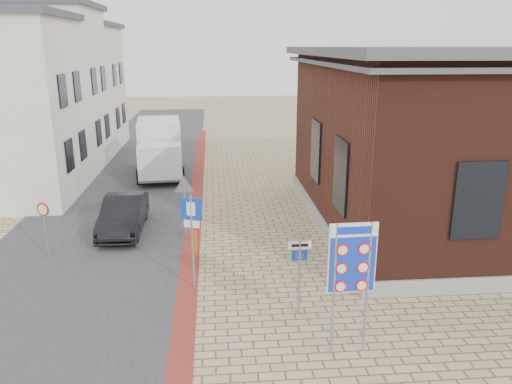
{
  "coord_description": "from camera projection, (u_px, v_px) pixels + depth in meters",
  "views": [
    {
      "loc": [
        -1.14,
        -11.37,
        6.85
      ],
      "look_at": [
        0.23,
        4.37,
        2.2
      ],
      "focal_mm": 35.0,
      "sensor_mm": 36.0,
      "label": 1
    }
  ],
  "objects": [
    {
      "name": "bollard",
      "position": [
        196.0,
        245.0,
        16.52
      ],
      "size": [
        0.11,
        0.11,
        0.97
      ],
      "primitive_type": "cylinder",
      "rotation": [
        0.0,
        0.0,
        -0.31
      ],
      "color": "#FD550D",
      "rests_on": "ground"
    },
    {
      "name": "border_sign",
      "position": [
        352.0,
        261.0,
        10.96
      ],
      "size": [
        1.09,
        0.09,
        3.19
      ],
      "rotation": [
        0.0,
        0.0,
        0.03
      ],
      "color": "gray",
      "rests_on": "ground"
    },
    {
      "name": "ground",
      "position": [
        262.0,
        321.0,
        12.89
      ],
      "size": [
        120.0,
        120.0,
        0.0
      ],
      "primitive_type": "plane",
      "color": "tan",
      "rests_on": "ground"
    },
    {
      "name": "yield_sign",
      "position": [
        184.0,
        192.0,
        17.94
      ],
      "size": [
        0.83,
        0.07,
        2.35
      ],
      "rotation": [
        0.0,
        0.0,
        -0.01
      ],
      "color": "gray",
      "rests_on": "ground"
    },
    {
      "name": "road_strip",
      "position": [
        133.0,
        178.0,
        26.77
      ],
      "size": [
        7.0,
        60.0,
        0.02
      ],
      "primitive_type": "cube",
      "color": "#38383A",
      "rests_on": "ground"
    },
    {
      "name": "parking_sign",
      "position": [
        192.0,
        225.0,
        14.1
      ],
      "size": [
        0.61,
        0.23,
        2.86
      ],
      "rotation": [
        0.0,
        0.0,
        -0.31
      ],
      "color": "gray",
      "rests_on": "ground"
    },
    {
      "name": "speed_sign",
      "position": [
        45.0,
        222.0,
        16.27
      ],
      "size": [
        0.44,
        0.21,
        1.99
      ],
      "rotation": [
        0.0,
        0.0,
        -0.41
      ],
      "color": "gray",
      "rests_on": "ground"
    },
    {
      "name": "brick_building",
      "position": [
        475.0,
        136.0,
        19.35
      ],
      "size": [
        13.0,
        13.0,
        6.8
      ],
      "color": "gray",
      "rests_on": "ground"
    },
    {
      "name": "essen_sign",
      "position": [
        299.0,
        264.0,
        12.86
      ],
      "size": [
        0.59,
        0.07,
        2.2
      ],
      "rotation": [
        0.0,
        0.0,
        0.02
      ],
      "color": "gray",
      "rests_on": "ground"
    },
    {
      "name": "townhouse_far",
      "position": [
        66.0,
        87.0,
        33.74
      ],
      "size": [
        7.4,
        6.4,
        8.3
      ],
      "color": "silver",
      "rests_on": "ground"
    },
    {
      "name": "curb_strip",
      "position": [
        195.0,
        205.0,
        22.28
      ],
      "size": [
        0.6,
        40.0,
        0.02
      ],
      "primitive_type": "cube",
      "color": "maroon",
      "rests_on": "ground"
    },
    {
      "name": "box_truck",
      "position": [
        160.0,
        148.0,
        27.08
      ],
      "size": [
        2.79,
        5.77,
        2.92
      ],
      "rotation": [
        0.0,
        0.0,
        0.09
      ],
      "color": "slate",
      "rests_on": "ground"
    },
    {
      "name": "sedan",
      "position": [
        124.0,
        214.0,
        18.97
      ],
      "size": [
        1.43,
        4.09,
        1.35
      ],
      "primitive_type": "imported",
      "rotation": [
        0.0,
        0.0,
        -0.0
      ],
      "color": "black",
      "rests_on": "ground"
    },
    {
      "name": "townhouse_mid",
      "position": [
        35.0,
        88.0,
        27.89
      ],
      "size": [
        7.4,
        6.4,
        9.1
      ],
      "color": "silver",
      "rests_on": "ground"
    },
    {
      "name": "bike_rack",
      "position": [
        341.0,
        271.0,
        15.14
      ],
      "size": [
        0.08,
        1.8,
        0.6
      ],
      "color": "slate",
      "rests_on": "ground"
    }
  ]
}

